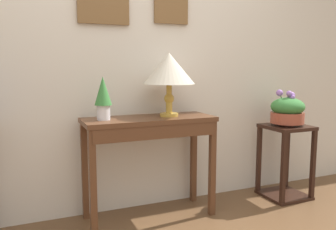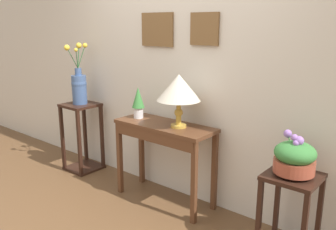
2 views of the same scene
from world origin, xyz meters
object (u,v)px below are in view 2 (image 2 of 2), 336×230
Objects in this scene: pedestal_stand_left at (82,137)px; planter_bowl_wide_right at (295,157)px; console_table at (163,138)px; flower_vase_tall_left at (79,85)px; pedestal_stand_right at (289,216)px; potted_plant_on_console at (138,101)px; table_lamp at (179,89)px.

planter_bowl_wide_right is (2.56, -0.06, 0.39)m from pedestal_stand_left.
flower_vase_tall_left is (-1.28, 0.00, 0.37)m from console_table.
potted_plant_on_console is at bearing 177.27° from pedestal_stand_right.
flower_vase_tall_left is (-0.93, -0.02, 0.07)m from potted_plant_on_console.
potted_plant_on_console reaches higher than pedestal_stand_left.
table_lamp is 1.45m from flower_vase_tall_left.
potted_plant_on_console is (-0.52, 0.00, -0.19)m from table_lamp.
console_table is 3.20× the size of potted_plant_on_console.
planter_bowl_wide_right is at bearing -2.74° from potted_plant_on_console.
pedestal_stand_right is at bearing -1.27° from flower_vase_tall_left.
flower_vase_tall_left is at bearing 179.85° from console_table.
flower_vase_tall_left is 1.05× the size of pedestal_stand_right.
pedestal_stand_right is 2.08× the size of planter_bowl_wide_right.
potted_plant_on_console reaches higher than pedestal_stand_right.
pedestal_stand_left is (-1.45, -0.02, -0.75)m from table_lamp.
planter_bowl_wide_right reaches higher than pedestal_stand_left.
potted_plant_on_console is 1.64m from planter_bowl_wide_right.
pedestal_stand_left is 1.23× the size of pedestal_stand_right.
pedestal_stand_left is at bearing 178.74° from pedestal_stand_right.
potted_plant_on_console is 0.98× the size of planter_bowl_wide_right.
potted_plant_on_console reaches higher than planter_bowl_wide_right.
planter_bowl_wide_right is (-0.00, -0.00, 0.47)m from pedestal_stand_right.
flower_vase_tall_left is at bearing 158.28° from pedestal_stand_left.
console_table is 1.29m from planter_bowl_wide_right.
flower_vase_tall_left is at bearing 178.73° from planter_bowl_wide_right.
console_table is at bearing -172.64° from table_lamp.
pedestal_stand_left is at bearing 178.74° from planter_bowl_wide_right.
potted_plant_on_console reaches higher than console_table.
potted_plant_on_console is 0.47× the size of pedestal_stand_right.
table_lamp reaches higher than planter_bowl_wide_right.
potted_plant_on_console is 1.75m from pedestal_stand_right.
pedestal_stand_left is at bearing -179.25° from table_lamp.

